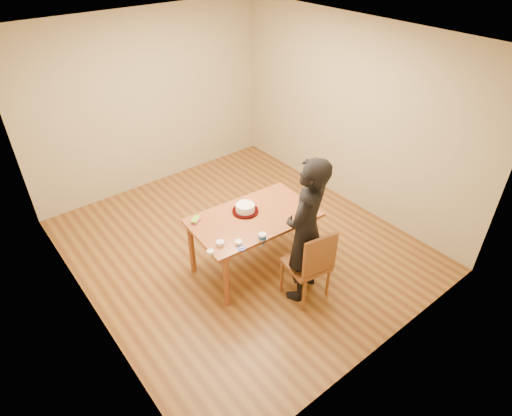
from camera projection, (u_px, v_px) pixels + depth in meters
room_shell at (221, 147)px, 5.30m from camera, size 4.00×4.50×2.70m
dining_table at (253, 218)px, 5.12m from camera, size 1.55×0.99×0.04m
dining_chair at (306, 264)px, 4.86m from camera, size 0.51×0.51×0.04m
cake_plate at (245, 211)px, 5.18m from camera, size 0.32×0.32×0.02m
cake at (245, 208)px, 5.15m from camera, size 0.23×0.23×0.07m
frosting_dome at (245, 204)px, 5.12m from camera, size 0.23×0.23×0.03m
frosting_tub at (262, 237)px, 4.73m from camera, size 0.09×0.09×0.08m
frosting_lid at (242, 248)px, 4.62m from camera, size 0.09×0.09×0.01m
frosting_dollop at (242, 247)px, 4.61m from camera, size 0.04×0.04×0.02m
ramekin_green at (239, 242)px, 4.68m from camera, size 0.08×0.08×0.04m
ramekin_yellow at (220, 243)px, 4.66m from camera, size 0.09×0.09×0.04m
ramekin_multi at (210, 252)px, 4.55m from camera, size 0.08×0.08×0.04m
candy_box_pink at (196, 221)px, 5.02m from camera, size 0.15×0.12×0.02m
candy_box_green at (195, 219)px, 5.01m from camera, size 0.15×0.14×0.02m
spatula at (263, 245)px, 4.67m from camera, size 0.14×0.09×0.01m
person at (306, 232)px, 4.63m from camera, size 0.76×0.64×1.79m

